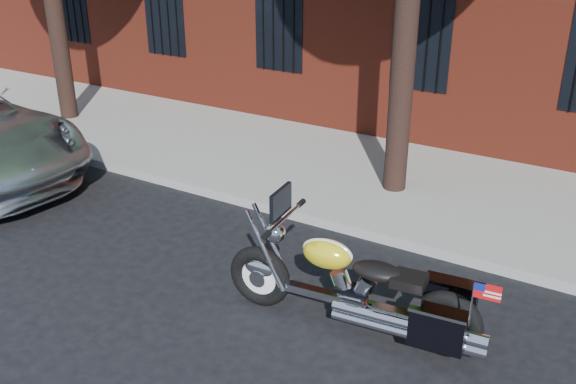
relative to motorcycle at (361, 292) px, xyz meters
The scene contains 4 objects.
ground 1.80m from the motorcycle, 156.08° to the left, with size 120.00×120.00×0.00m, color black.
curb 2.65m from the motorcycle, 127.16° to the left, with size 40.00×0.16×0.15m, color gray.
sidewalk 4.28m from the motorcycle, 111.70° to the left, with size 40.00×3.60×0.15m, color gray.
motorcycle is the anchor object (origin of this frame).
Camera 1 is at (3.90, -6.10, 4.29)m, focal length 40.00 mm.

